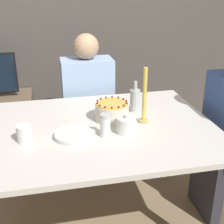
{
  "coord_description": "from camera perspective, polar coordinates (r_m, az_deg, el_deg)",
  "views": [
    {
      "loc": [
        -0.29,
        -1.63,
        1.54
      ],
      "look_at": [
        0.08,
        0.08,
        0.8
      ],
      "focal_mm": 50.0,
      "sensor_mm": 36.0,
      "label": 1
    }
  ],
  "objects": [
    {
      "name": "dining_table",
      "position": [
        1.88,
        -1.97,
        -5.59
      ],
      "size": [
        1.34,
        1.04,
        0.74
      ],
      "color": "beige",
      "rests_on": "ground_plane"
    },
    {
      "name": "person_man_blue_shirt",
      "position": [
        2.58,
        -4.36,
        -0.56
      ],
      "size": [
        0.4,
        0.34,
        1.17
      ],
      "rotation": [
        0.0,
        0.0,
        3.14
      ],
      "color": "#473D33",
      "rests_on": "ground_plane"
    },
    {
      "name": "cake",
      "position": [
        1.89,
        -0.0,
        0.11
      ],
      "size": [
        0.2,
        0.2,
        0.12
      ],
      "color": "#EFE5CC",
      "rests_on": "dining_table"
    },
    {
      "name": "bottle",
      "position": [
        2.02,
        4.23,
        2.24
      ],
      "size": [
        0.07,
        0.07,
        0.2
      ],
      "color": "#B2B7BC",
      "rests_on": "dining_table"
    },
    {
      "name": "sugar_shaker",
      "position": [
        1.68,
        -1.34,
        -2.49
      ],
      "size": [
        0.06,
        0.06,
        0.13
      ],
      "color": "white",
      "rests_on": "dining_table"
    },
    {
      "name": "candle",
      "position": [
        1.83,
        5.95,
        2.14
      ],
      "size": [
        0.05,
        0.05,
        0.34
      ],
      "color": "tan",
      "rests_on": "dining_table"
    },
    {
      "name": "sugar_bowl",
      "position": [
        1.74,
        2.59,
        -2.38
      ],
      "size": [
        0.11,
        0.11,
        0.12
      ],
      "color": "silver",
      "rests_on": "dining_table"
    },
    {
      "name": "plate_stack",
      "position": [
        1.72,
        -6.81,
        -4.15
      ],
      "size": [
        0.23,
        0.23,
        0.02
      ],
      "color": "silver",
      "rests_on": "dining_table"
    },
    {
      "name": "wall_behind",
      "position": [
        3.05,
        -7.2,
        18.41
      ],
      "size": [
        8.0,
        0.05,
        2.6
      ],
      "color": "#4C4742",
      "rests_on": "ground_plane"
    },
    {
      "name": "cup",
      "position": [
        1.71,
        -15.68,
        -3.82
      ],
      "size": [
        0.08,
        0.08,
        0.09
      ],
      "color": "white",
      "rests_on": "dining_table"
    }
  ]
}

